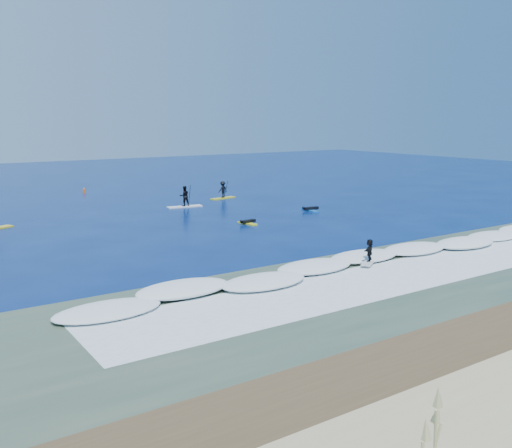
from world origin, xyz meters
TOP-DOWN VIEW (x-y plane):
  - ground at (0.00, 0.00)m, footprint 160.00×160.00m
  - shallow_water at (0.00, -14.00)m, footprint 90.00×13.00m
  - breaking_wave at (0.00, -10.00)m, footprint 40.00×6.00m
  - whitewater at (0.00, -13.00)m, footprint 34.00×5.00m
  - sup_paddler_center at (1.30, 14.66)m, footprint 3.39×1.28m
  - sup_paddler_right at (7.22, 17.58)m, footprint 3.05×1.34m
  - prone_paddler_near at (1.50, 4.11)m, footprint 1.53×1.96m
  - prone_paddler_far at (9.78, 6.39)m, footprint 1.67×2.14m
  - wave_surfer at (0.27, -10.55)m, footprint 1.87×1.44m
  - marker_buoy at (-3.48, 29.86)m, footprint 0.29×0.29m

SIDE VIEW (x-z plane):
  - ground at x=0.00m, z-range 0.00..0.00m
  - breaking_wave at x=0.00m, z-range -0.15..0.15m
  - whitewater at x=0.00m, z-range -0.01..0.01m
  - shallow_water at x=0.00m, z-range 0.00..0.01m
  - prone_paddler_near at x=1.50m, z-range -0.06..0.34m
  - prone_paddler_far at x=9.78m, z-range -0.07..0.37m
  - marker_buoy at x=-3.48m, z-range -0.04..0.65m
  - wave_surfer at x=0.27m, z-range 0.10..1.47m
  - sup_paddler_right at x=7.22m, z-range -0.23..1.85m
  - sup_paddler_center at x=1.30m, z-range -0.29..2.03m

